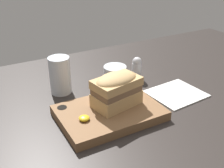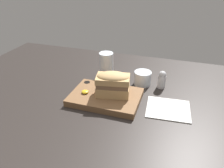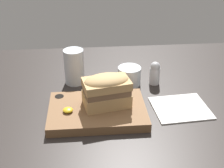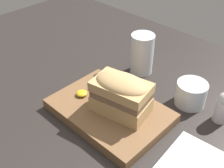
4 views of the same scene
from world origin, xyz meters
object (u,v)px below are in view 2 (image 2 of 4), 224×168
at_px(wine_glass, 143,79).
at_px(salt_shaker, 162,79).
at_px(sandwich, 113,83).
at_px(water_glass, 106,66).
at_px(serving_board, 105,97).
at_px(napkin, 168,109).

xyz_separation_m(wine_glass, salt_shaker, (0.09, -0.00, 0.01)).
bearing_deg(sandwich, water_glass, 116.23).
bearing_deg(wine_glass, serving_board, -123.87).
bearing_deg(napkin, serving_board, -177.65).
bearing_deg(sandwich, napkin, 0.26).
distance_m(sandwich, napkin, 0.24).
xyz_separation_m(sandwich, napkin, (0.23, 0.00, -0.08)).
height_order(serving_board, napkin, serving_board).
xyz_separation_m(water_glass, salt_shaker, (0.27, -0.03, -0.01)).
bearing_deg(water_glass, napkin, -31.29).
bearing_deg(salt_shaker, napkin, -73.65).
xyz_separation_m(wine_glass, napkin, (0.14, -0.17, -0.03)).
relative_size(wine_glass, napkin, 0.45).
bearing_deg(water_glass, wine_glass, -8.60).
bearing_deg(salt_shaker, sandwich, -137.27).
height_order(wine_glass, salt_shaker, salt_shaker).
bearing_deg(serving_board, napkin, 2.35).
distance_m(wine_glass, napkin, 0.22).
height_order(sandwich, wine_glass, sandwich).
relative_size(water_glass, wine_glass, 1.55).
relative_size(water_glass, napkin, 0.69).
bearing_deg(sandwich, salt_shaker, 42.73).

